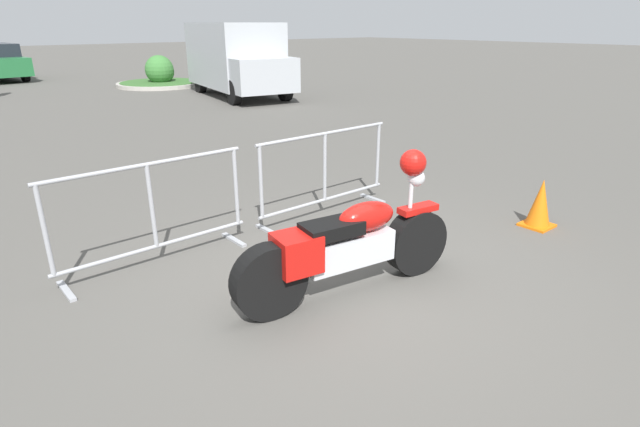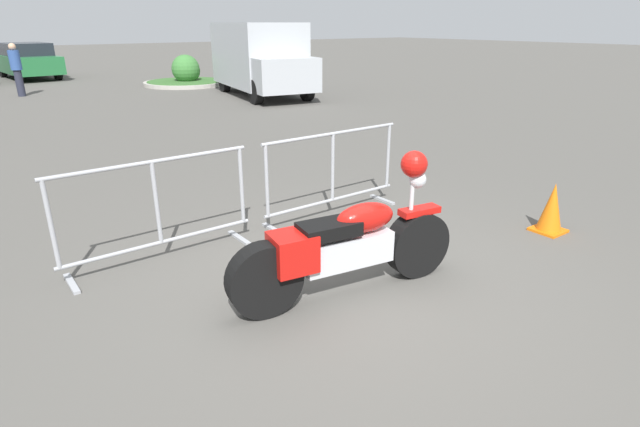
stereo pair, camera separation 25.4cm
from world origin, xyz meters
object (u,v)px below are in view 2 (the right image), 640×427
(motorcycle, at_px, (347,245))
(crowd_barrier_far, at_px, (333,173))
(delivery_van, at_px, (260,57))
(crowd_barrier_near, at_px, (157,210))
(traffic_cone, at_px, (552,208))
(parked_car_green, at_px, (27,61))
(pedestrian, at_px, (16,68))

(motorcycle, distance_m, crowd_barrier_far, 1.98)
(motorcycle, distance_m, delivery_van, 13.48)
(crowd_barrier_near, height_order, traffic_cone, crowd_barrier_near)
(motorcycle, relative_size, crowd_barrier_far, 1.10)
(crowd_barrier_near, distance_m, parked_car_green, 21.12)
(crowd_barrier_far, bearing_deg, traffic_cone, -48.42)
(pedestrian, bearing_deg, traffic_cone, 21.29)
(motorcycle, relative_size, parked_car_green, 0.48)
(motorcycle, height_order, crowd_barrier_far, motorcycle)
(parked_car_green, distance_m, traffic_cone, 23.11)
(parked_car_green, bearing_deg, crowd_barrier_near, 169.64)
(motorcycle, height_order, pedestrian, pedestrian)
(pedestrian, relative_size, traffic_cone, 2.86)
(crowd_barrier_near, bearing_deg, traffic_cone, -26.26)
(delivery_van, relative_size, traffic_cone, 8.91)
(crowd_barrier_near, xyz_separation_m, crowd_barrier_far, (2.22, 0.00, 0.00))
(crowd_barrier_far, bearing_deg, parked_car_green, 91.50)
(crowd_barrier_near, xyz_separation_m, traffic_cone, (3.94, -1.94, -0.26))
(pedestrian, height_order, traffic_cone, pedestrian)
(crowd_barrier_far, xyz_separation_m, traffic_cone, (1.73, -1.94, -0.26))
(crowd_barrier_near, xyz_separation_m, parked_car_green, (1.66, 21.05, 0.21))
(motorcycle, bearing_deg, parked_car_green, 97.65)
(motorcycle, distance_m, pedestrian, 16.54)
(crowd_barrier_far, relative_size, parked_car_green, 0.44)
(crowd_barrier_near, relative_size, pedestrian, 1.19)
(crowd_barrier_near, height_order, pedestrian, pedestrian)
(motorcycle, relative_size, traffic_cone, 3.74)
(delivery_van, height_order, parked_car_green, delivery_van)
(crowd_barrier_near, bearing_deg, crowd_barrier_far, 0.00)
(motorcycle, distance_m, crowd_barrier_near, 1.98)
(crowd_barrier_near, distance_m, delivery_van, 12.63)
(pedestrian, bearing_deg, crowd_barrier_near, 7.77)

